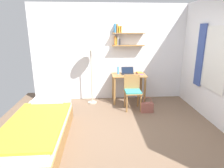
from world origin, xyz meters
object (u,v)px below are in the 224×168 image
Objects in this scene: desk_chair at (133,90)px; water_bottle at (118,70)px; handbag at (147,107)px; desk at (129,80)px; book_stack at (140,73)px; laptop at (128,72)px; bed at (39,131)px; standing_lamp at (91,48)px.

desk_chair is 0.76m from water_bottle.
desk_chair is 0.54m from handbag.
desk is 1.05× the size of desk_chair.
laptop is at bearing 179.95° from book_stack.
handbag is (0.03, -0.82, -0.66)m from book_stack.
bed is 2.76m from laptop.
desk_chair is at bearing -117.13° from book_stack.
handbag is (0.32, -0.27, -0.35)m from desk_chair.
desk is at bearing 92.61° from desk_chair.
laptop is (-0.05, 0.56, 0.33)m from desk_chair.
desk_chair is 0.70m from book_stack.
desk_chair reaches higher than book_stack.
desk is 2.28× the size of handbag.
water_bottle is 0.59m from book_stack.
laptop is at bearing 94.73° from desk_chair.
handbag is at bearing -53.73° from water_bottle.
laptop is (0.97, 0.11, -0.66)m from standing_lamp.
standing_lamp is at bearing 65.05° from bed.
bed is at bearing -137.77° from book_stack.
desk_chair is 2.52× the size of laptop.
desk is 4.40× the size of water_bottle.
standing_lamp is 7.09× the size of book_stack.
laptop reaches higher than bed.
water_bottle is 1.28m from handbag.
standing_lamp reaches higher than water_bottle.
bed is 1.22× the size of standing_lamp.
handbag is (0.62, -0.84, -0.74)m from water_bottle.
bed is at bearing -143.17° from desk_chair.
book_stack is (0.59, -0.02, -0.08)m from water_bottle.
handbag is at bearing -66.19° from desk.
standing_lamp is at bearing 151.80° from handbag.
desk is at bearing -14.60° from water_bottle.
desk_chair is 0.65m from laptop.
standing_lamp is (-1.02, 0.45, 0.99)m from desk_chair.
desk_chair is 3.63× the size of book_stack.
handbag is at bearing -87.94° from book_stack.
desk is 0.36m from book_stack.
standing_lamp is at bearing -175.25° from book_stack.
handbag is at bearing -39.96° from desk_chair.
desk is at bearing 113.81° from handbag.
bed is 2.37m from desk_chair.
desk is at bearing 3.06° from standing_lamp.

